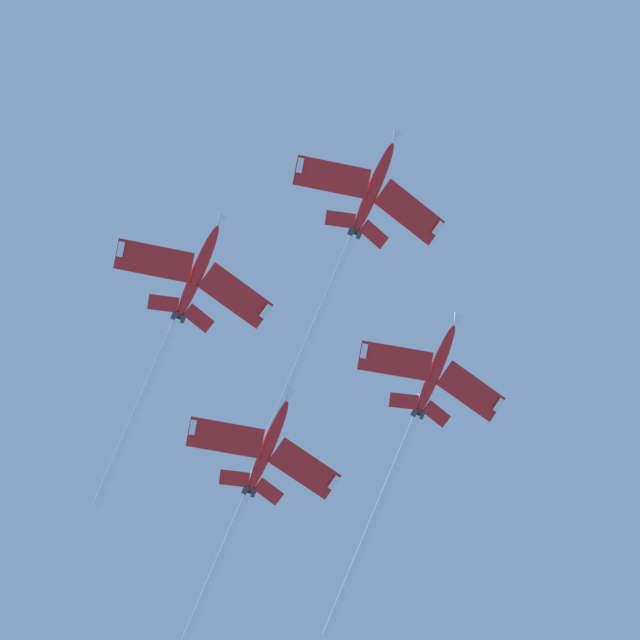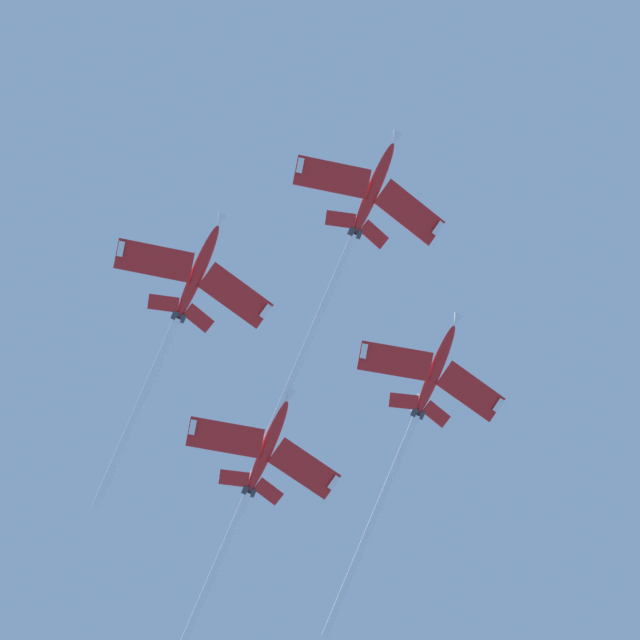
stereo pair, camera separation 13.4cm
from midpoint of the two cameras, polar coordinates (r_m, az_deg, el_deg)
name	(u,v)px [view 2 (the right image)]	position (r m, az deg, el deg)	size (l,w,h in m)	color
jet_lead	(354,235)	(160.58, 1.44, 3.66)	(22.62, 33.30, 20.89)	red
jet_left_wing	(413,425)	(165.06, 3.97, -4.53)	(24.04, 34.85, 21.08)	red
jet_right_wing	(176,322)	(158.29, -6.21, -0.10)	(21.29, 30.82, 19.02)	red
jet_slot	(248,492)	(161.76, -3.11, -7.37)	(21.62, 31.09, 18.77)	red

